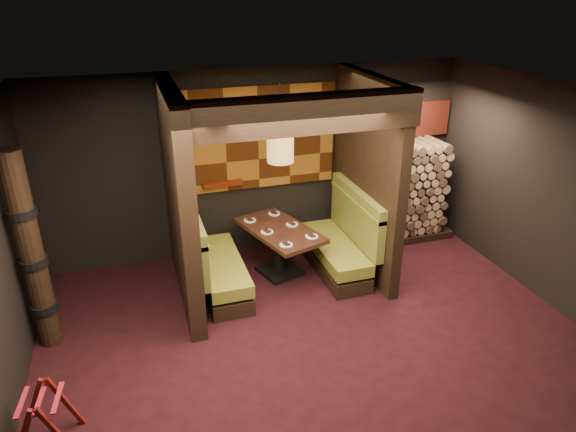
% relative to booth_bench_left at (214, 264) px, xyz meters
% --- Properties ---
extents(floor, '(6.50, 5.50, 0.02)m').
position_rel_booth_bench_left_xyz_m(floor, '(0.96, -1.65, -0.41)').
color(floor, black).
rests_on(floor, ground).
extents(ceiling, '(6.50, 5.50, 0.02)m').
position_rel_booth_bench_left_xyz_m(ceiling, '(0.96, -1.65, 2.46)').
color(ceiling, black).
rests_on(ceiling, ground).
extents(wall_back, '(6.50, 0.02, 2.85)m').
position_rel_booth_bench_left_xyz_m(wall_back, '(0.96, 1.11, 1.02)').
color(wall_back, black).
rests_on(wall_back, ground).
extents(wall_right, '(0.02, 5.50, 2.85)m').
position_rel_booth_bench_left_xyz_m(wall_right, '(4.22, -1.65, 1.02)').
color(wall_right, black).
rests_on(wall_right, ground).
extents(partition_left, '(0.20, 2.20, 2.85)m').
position_rel_booth_bench_left_xyz_m(partition_left, '(-0.39, -0.00, 1.02)').
color(partition_left, black).
rests_on(partition_left, floor).
extents(partition_right, '(0.15, 2.10, 2.85)m').
position_rel_booth_bench_left_xyz_m(partition_right, '(2.26, 0.05, 1.02)').
color(partition_right, black).
rests_on(partition_right, floor).
extents(header_beam, '(2.85, 0.18, 0.44)m').
position_rel_booth_bench_left_xyz_m(header_beam, '(0.94, -0.95, 2.23)').
color(header_beam, black).
rests_on(header_beam, partition_left).
extents(tapa_back_panel, '(2.40, 0.06, 1.55)m').
position_rel_booth_bench_left_xyz_m(tapa_back_panel, '(0.94, 1.06, 1.42)').
color(tapa_back_panel, '#8D581A').
rests_on(tapa_back_panel, wall_back).
extents(tapa_side_panel, '(0.04, 1.85, 1.45)m').
position_rel_booth_bench_left_xyz_m(tapa_side_panel, '(-0.27, 0.17, 1.45)').
color(tapa_side_panel, '#8D581A').
rests_on(tapa_side_panel, partition_left).
extents(lacquer_shelf, '(0.60, 0.12, 0.07)m').
position_rel_booth_bench_left_xyz_m(lacquer_shelf, '(0.36, 1.00, 0.78)').
color(lacquer_shelf, '#5F1C0A').
rests_on(lacquer_shelf, wall_back).
extents(booth_bench_left, '(0.68, 1.60, 1.14)m').
position_rel_booth_bench_left_xyz_m(booth_bench_left, '(0.00, 0.00, 0.00)').
color(booth_bench_left, black).
rests_on(booth_bench_left, floor).
extents(booth_bench_right, '(0.68, 1.60, 1.14)m').
position_rel_booth_bench_left_xyz_m(booth_bench_right, '(1.89, 0.00, 0.00)').
color(booth_bench_right, black).
rests_on(booth_bench_right, floor).
extents(dining_table, '(1.12, 1.53, 0.73)m').
position_rel_booth_bench_left_xyz_m(dining_table, '(1.00, 0.16, 0.09)').
color(dining_table, black).
rests_on(dining_table, floor).
extents(place_settings, '(0.87, 1.21, 0.03)m').
position_rel_booth_bench_left_xyz_m(place_settings, '(1.00, 0.16, 0.34)').
color(place_settings, white).
rests_on(place_settings, dining_table).
extents(pendant_lamp, '(0.36, 0.36, 1.10)m').
position_rel_booth_bench_left_xyz_m(pendant_lamp, '(1.00, 0.11, 1.58)').
color(pendant_lamp, '#AF8445').
rests_on(pendant_lamp, ceiling).
extents(luggage_rack, '(0.64, 0.49, 0.65)m').
position_rel_booth_bench_left_xyz_m(luggage_rack, '(-1.96, -2.16, -0.08)').
color(luggage_rack, '#4D0F0C').
rests_on(luggage_rack, floor).
extents(totem_column, '(0.31, 0.31, 2.40)m').
position_rel_booth_bench_left_xyz_m(totem_column, '(-2.09, -0.55, 0.79)').
color(totem_column, black).
rests_on(totem_column, floor).
extents(firewood_stack, '(1.73, 0.70, 1.64)m').
position_rel_booth_bench_left_xyz_m(firewood_stack, '(3.25, 0.70, 0.42)').
color(firewood_stack, black).
rests_on(firewood_stack, floor).
extents(mosaic_header, '(1.83, 0.10, 0.56)m').
position_rel_booth_bench_left_xyz_m(mosaic_header, '(3.25, 1.03, 1.52)').
color(mosaic_header, maroon).
rests_on(mosaic_header, wall_back).
extents(bay_front_post, '(0.08, 0.08, 2.85)m').
position_rel_booth_bench_left_xyz_m(bay_front_post, '(2.35, 0.31, 1.02)').
color(bay_front_post, black).
rests_on(bay_front_post, floor).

